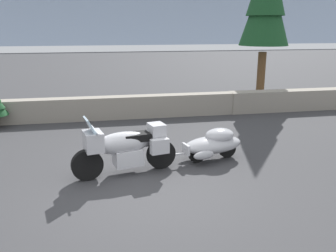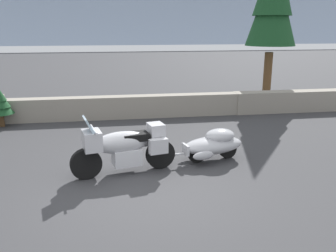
% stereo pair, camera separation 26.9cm
% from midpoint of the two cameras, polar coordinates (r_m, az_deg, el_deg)
% --- Properties ---
extents(ground_plane, '(80.00, 80.00, 0.00)m').
position_cam_midpoint_polar(ground_plane, '(7.07, -5.25, -10.47)').
color(ground_plane, '#38383A').
extents(stone_guard_wall, '(24.00, 0.61, 0.91)m').
position_cam_midpoint_polar(stone_guard_wall, '(12.54, -9.92, 2.99)').
color(stone_guard_wall, gray).
rests_on(stone_guard_wall, ground).
extents(distant_ridgeline, '(240.00, 80.00, 16.00)m').
position_cam_midpoint_polar(distant_ridgeline, '(102.38, -11.20, 18.07)').
color(distant_ridgeline, '#8C9EB7').
rests_on(distant_ridgeline, ground).
extents(touring_motorcycle, '(2.29, 1.03, 1.33)m').
position_cam_midpoint_polar(touring_motorcycle, '(7.73, -7.86, -3.27)').
color(touring_motorcycle, black).
rests_on(touring_motorcycle, ground).
extents(car_shaped_trailer, '(2.23, 1.01, 0.76)m').
position_cam_midpoint_polar(car_shaped_trailer, '(8.58, 6.31, -2.76)').
color(car_shaped_trailer, black).
rests_on(car_shaped_trailer, ground).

